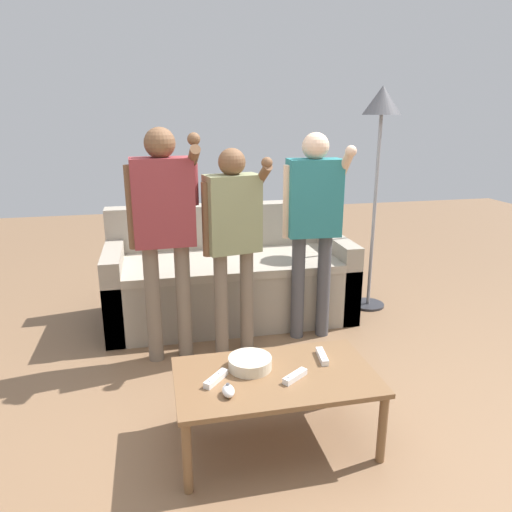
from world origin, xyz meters
TOP-DOWN VIEW (x-y plane):
  - ground_plane at (0.00, 0.00)m, footprint 12.00×12.00m
  - couch at (-0.02, 1.40)m, footprint 1.93×0.86m
  - coffee_table at (-0.06, -0.26)m, footprint 0.99×0.57m
  - snack_bowl at (-0.17, -0.17)m, footprint 0.22×0.22m
  - game_remote_nunchuk at (-0.31, -0.39)m, footprint 0.06×0.09m
  - floor_lamp at (1.20, 1.32)m, footprint 0.30×0.30m
  - player_left at (-0.53, 0.75)m, footprint 0.46×0.29m
  - player_center at (-0.09, 0.73)m, footprint 0.44×0.28m
  - player_right at (0.51, 0.87)m, footprint 0.44×0.34m
  - game_remote_wand_near at (0.22, -0.16)m, footprint 0.06×0.16m
  - game_remote_wand_far at (0.02, -0.32)m, footprint 0.14×0.12m
  - game_remote_wand_spare at (-0.35, -0.26)m, footprint 0.13×0.14m

SIDE VIEW (x-z plane):
  - ground_plane at x=0.00m, z-range 0.00..0.00m
  - couch at x=-0.02m, z-range -0.13..0.76m
  - coffee_table at x=-0.06m, z-range 0.15..0.53m
  - game_remote_wand_spare at x=-0.35m, z-range 0.38..0.42m
  - game_remote_wand_near at x=0.22m, z-range 0.38..0.42m
  - game_remote_wand_far at x=0.02m, z-range 0.38..0.42m
  - game_remote_nunchuk at x=-0.31m, z-range 0.38..0.44m
  - snack_bowl at x=-0.17m, z-range 0.38..0.44m
  - player_center at x=-0.09m, z-range 0.18..1.59m
  - player_right at x=0.51m, z-range 0.19..1.69m
  - player_left at x=-0.53m, z-range 0.20..1.74m
  - floor_lamp at x=1.20m, z-range 0.64..2.47m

